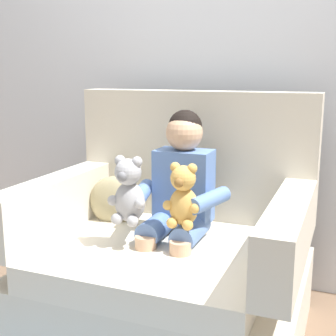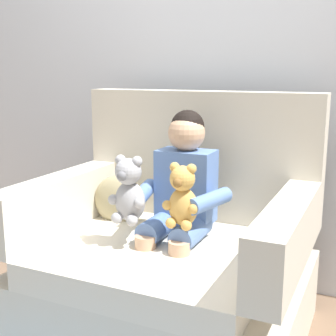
{
  "view_description": "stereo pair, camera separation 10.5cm",
  "coord_description": "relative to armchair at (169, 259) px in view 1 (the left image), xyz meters",
  "views": [
    {
      "loc": [
        0.74,
        -1.8,
        1.2
      ],
      "look_at": [
        0.03,
        -0.05,
        0.8
      ],
      "focal_mm": 48.88,
      "sensor_mm": 36.0,
      "label": 1
    },
    {
      "loc": [
        0.83,
        -1.76,
        1.2
      ],
      "look_at": [
        0.03,
        -0.05,
        0.8
      ],
      "focal_mm": 48.88,
      "sensor_mm": 36.0,
      "label": 2
    }
  ],
  "objects": [
    {
      "name": "plush_honey",
      "position": [
        0.11,
        -0.13,
        0.35
      ],
      "size": [
        0.16,
        0.13,
        0.27
      ],
      "rotation": [
        0.0,
        0.0,
        -0.07
      ],
      "color": "gold",
      "rests_on": "armchair"
    },
    {
      "name": "plush_grey",
      "position": [
        -0.12,
        -0.17,
        0.36
      ],
      "size": [
        0.17,
        0.14,
        0.29
      ],
      "rotation": [
        0.0,
        0.0,
        -0.05
      ],
      "color": "#9E9EA3",
      "rests_on": "armchair"
    },
    {
      "name": "throw_pillow",
      "position": [
        -0.35,
        0.13,
        0.21
      ],
      "size": [
        0.28,
        0.17,
        0.26
      ],
      "primitive_type": "ellipsoid",
      "rotation": [
        0.0,
        0.0,
        0.22
      ],
      "color": "#998C66",
      "rests_on": "armchair"
    },
    {
      "name": "armchair",
      "position": [
        0.0,
        0.0,
        0.0
      ],
      "size": [
        1.23,
        0.98,
        1.1
      ],
      "color": "beige",
      "rests_on": "ground"
    },
    {
      "name": "ground_plane",
      "position": [
        0.0,
        -0.05,
        -0.34
      ],
      "size": [
        8.0,
        8.0,
        0.0
      ],
      "primitive_type": "plane",
      "color": "brown"
    },
    {
      "name": "seated_child",
      "position": [
        0.03,
        0.03,
        0.32
      ],
      "size": [
        0.45,
        0.39,
        0.82
      ],
      "rotation": [
        0.0,
        0.0,
        0.13
      ],
      "color": "#597AB7",
      "rests_on": "armchair"
    },
    {
      "name": "back_wall",
      "position": [
        0.0,
        0.68,
        0.96
      ],
      "size": [
        6.0,
        0.1,
        2.6
      ],
      "primitive_type": "cube",
      "color": "silver",
      "rests_on": "ground"
    }
  ]
}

